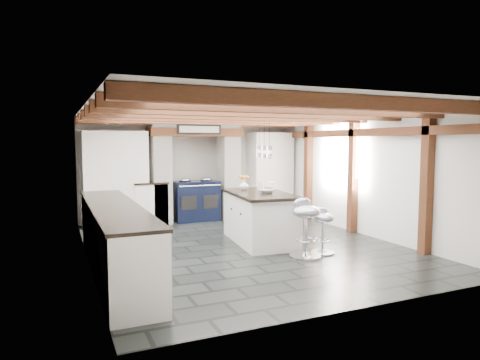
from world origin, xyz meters
name	(u,v)px	position (x,y,z in m)	size (l,w,h in m)	color
ground	(244,246)	(0.00, 0.00, 0.00)	(6.00, 6.00, 0.00)	black
room_shell	(185,179)	(-0.61, 1.42, 1.07)	(6.00, 6.03, 6.00)	silver
range_cooker	(196,200)	(0.00, 2.68, 0.47)	(1.00, 0.63, 0.99)	black
kitchen_island	(260,217)	(0.38, 0.18, 0.45)	(1.13, 1.89, 1.18)	white
bar_stool_near	(322,225)	(0.95, -0.92, 0.46)	(0.47, 0.47, 0.74)	silver
bar_stool_far	(305,221)	(0.58, -1.00, 0.56)	(0.49, 0.49, 0.91)	silver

